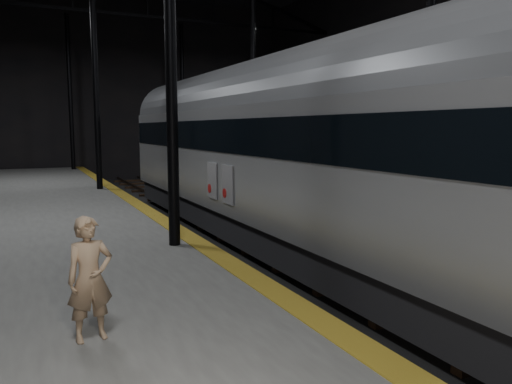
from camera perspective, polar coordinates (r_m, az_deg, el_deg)
ground at (r=17.05m, az=-0.59°, el=-5.25°), size 44.00×44.00×0.00m
platform_left at (r=15.47m, az=-26.85°, el=-5.45°), size 9.00×43.80×1.00m
platform_right at (r=21.16m, az=18.20°, el=-1.78°), size 9.00×43.80×1.00m
tactile_strip at (r=15.80m, az=-11.37°, el=-2.68°), size 0.50×43.80×0.01m
track at (r=17.04m, az=-0.59°, el=-5.02°), size 2.40×43.00×0.24m
train at (r=15.95m, az=0.56°, el=5.45°), size 3.20×21.39×5.72m
woman at (r=6.76m, az=-18.45°, el=-9.39°), size 0.64×0.48×1.61m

